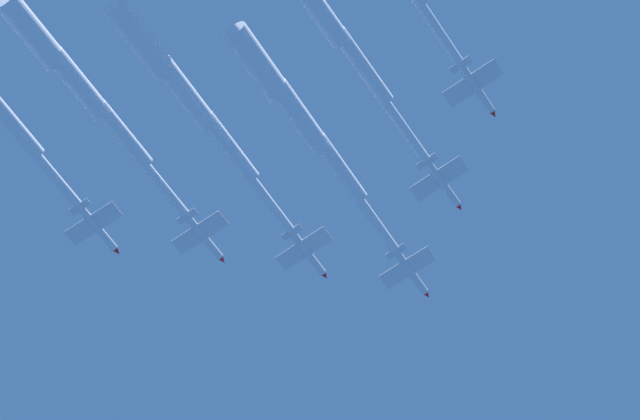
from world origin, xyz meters
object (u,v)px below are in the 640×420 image
Objects in this scene: jet_lead at (300,118)px; jet_starboard_inner at (316,8)px; jet_port_mid at (79,86)px; jet_port_inner at (186,96)px.

jet_starboard_inner reaches higher than jet_lead.
jet_starboard_inner is 34.51m from jet_port_mid.
jet_port_inner is at bearing 173.38° from jet_port_mid.
jet_starboard_inner is 1.09× the size of jet_port_mid.
jet_port_mid is (14.47, -1.68, 0.43)m from jet_port_inner.
jet_lead is at bearing 176.11° from jet_port_mid.
jet_starboard_inner is (-14.74, 16.65, -0.80)m from jet_port_inner.
jet_port_inner is (15.73, -0.37, 1.31)m from jet_lead.
jet_starboard_inner is (0.98, 16.28, 0.51)m from jet_lead.
jet_lead is 0.99× the size of jet_port_inner.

